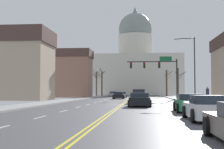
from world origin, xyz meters
TOP-DOWN VIEW (x-y plane):
  - ground at (0.00, -0.00)m, footprint 20.00×180.00m
  - signal_gantry at (4.76, 14.20)m, footprint 7.91×0.41m
  - street_lamp_right at (7.87, 1.29)m, footprint 2.38×0.24m
  - capitol_building at (0.00, 77.37)m, footprint 32.02×20.11m
  - pickup_truck_near_00 at (1.66, 11.20)m, footprint 2.25×5.48m
  - sedan_near_01 at (1.76, 5.33)m, footprint 1.99×4.66m
  - sedan_near_02 at (1.63, -0.22)m, footprint 2.03×4.37m
  - sedan_near_03 at (1.87, -6.72)m, footprint 2.07×4.52m
  - sedan_near_04 at (5.31, -13.84)m, footprint 2.09×4.55m
  - sedan_near_05 at (5.21, -20.00)m, footprint 1.95×4.53m
  - sedan_oncoming_00 at (-1.95, 20.03)m, footprint 2.04×4.62m
  - sedan_oncoming_01 at (-2.01, 30.93)m, footprint 2.13×4.69m
  - sedan_oncoming_02 at (-5.02, 43.34)m, footprint 1.99×4.43m
  - flank_building_00 at (-15.02, 30.78)m, footprint 13.01×6.36m
  - flank_building_01 at (-17.88, 11.38)m, footprint 11.89×8.13m
  - bare_tree_00 at (7.91, 37.88)m, footprint 2.02×1.91m
  - bare_tree_01 at (-8.21, 46.11)m, footprint 2.26×2.16m
  - bare_tree_02 at (8.36, 19.40)m, footprint 2.02×2.61m
  - bare_tree_03 at (-9.00, 41.61)m, footprint 1.85×2.06m
  - pedestrian_00 at (9.20, -0.73)m, footprint 0.35×0.34m
  - bicycle_parked at (7.51, -4.92)m, footprint 0.12×1.77m

SIDE VIEW (x-z plane):
  - ground at x=0.00m, z-range -0.08..0.12m
  - bicycle_parked at x=7.51m, z-range 0.06..0.91m
  - sedan_oncoming_01 at x=-2.01m, z-range -0.04..1.14m
  - sedan_near_02 at x=1.63m, z-range -0.04..1.14m
  - sedan_oncoming_02 at x=-5.02m, z-range -0.04..1.18m
  - sedan_near_05 at x=5.21m, z-range -0.04..1.20m
  - sedan_oncoming_00 at x=-1.95m, z-range -0.03..1.19m
  - sedan_near_04 at x=5.31m, z-range -0.03..1.20m
  - sedan_near_03 at x=1.87m, z-range -0.03..1.20m
  - sedan_near_01 at x=1.76m, z-range -0.05..1.23m
  - pickup_truck_near_00 at x=1.66m, z-range -0.09..1.55m
  - pedestrian_00 at x=9.20m, z-range 0.24..1.99m
  - bare_tree_02 at x=8.36m, z-range 0.34..5.56m
  - bare_tree_00 at x=7.91m, z-range 0.24..6.31m
  - bare_tree_03 at x=-9.00m, z-range 0.23..6.76m
  - bare_tree_01 at x=-8.21m, z-range -0.08..7.18m
  - street_lamp_right at x=7.87m, z-range 0.87..8.40m
  - signal_gantry at x=4.76m, z-range 1.61..8.30m
  - flank_building_00 at x=-15.02m, z-range 0.06..10.26m
  - flank_building_01 at x=-17.88m, z-range 0.07..10.98m
  - capitol_building at x=0.00m, z-range -5.58..26.30m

